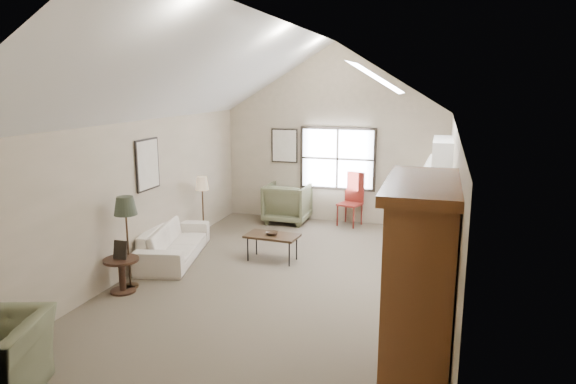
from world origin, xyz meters
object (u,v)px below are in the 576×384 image
(coffee_table, at_px, (272,248))
(side_chair, at_px, (350,199))
(armchair_far, at_px, (288,203))
(side_table, at_px, (122,275))
(sofa, at_px, (174,242))
(armoire, at_px, (419,291))

(coffee_table, distance_m, side_chair, 2.88)
(side_chair, bearing_deg, armchair_far, -157.92)
(armchair_far, distance_m, coffee_table, 2.64)
(armchair_far, bearing_deg, side_table, 75.51)
(side_chair, bearing_deg, side_table, -101.97)
(sofa, distance_m, coffee_table, 1.78)
(armoire, height_order, coffee_table, armoire)
(coffee_table, bearing_deg, sofa, -166.99)
(armchair_far, height_order, side_chair, side_chair)
(sofa, relative_size, side_table, 3.99)
(armchair_far, height_order, side_table, armchair_far)
(sofa, height_order, armchair_far, armchair_far)
(side_chair, bearing_deg, sofa, -113.06)
(armoire, height_order, side_chair, armoire)
(sofa, bearing_deg, armoire, -136.95)
(side_chair, bearing_deg, coffee_table, -91.36)
(side_table, bearing_deg, armchair_far, 74.84)
(coffee_table, xyz_separation_m, side_table, (-1.73, -2.00, 0.03))
(sofa, relative_size, armchair_far, 2.15)
(coffee_table, bearing_deg, armchair_far, 100.62)
(side_table, bearing_deg, armoire, -17.68)
(armchair_far, relative_size, side_table, 1.86)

